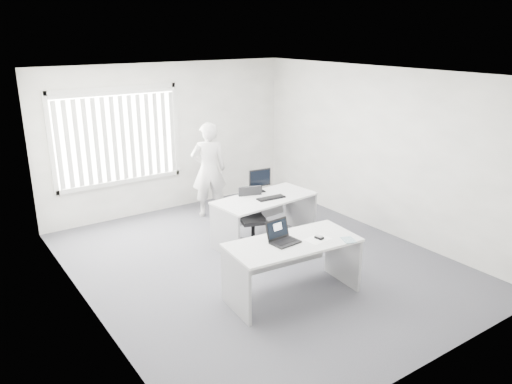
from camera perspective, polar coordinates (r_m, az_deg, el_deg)
ground at (r=7.65m, az=0.30°, el=-8.00°), size 6.00×6.00×0.00m
wall_back at (r=9.68m, az=-9.98°, el=6.11°), size 5.00×0.02×2.80m
wall_front at (r=5.13m, az=20.03°, el=-5.59°), size 5.00×0.02×2.80m
wall_left at (r=6.13m, az=-19.20°, el=-1.64°), size 0.02×6.00×2.80m
wall_right at (r=8.78m, az=13.86°, el=4.62°), size 0.02×6.00×2.80m
ceiling at (r=6.89m, az=0.34°, el=13.40°), size 5.00×6.00×0.02m
window at (r=9.25m, az=-15.55°, el=6.12°), size 2.32×0.06×1.76m
blinds at (r=9.20m, az=-15.41°, el=5.88°), size 2.20×0.10×1.50m
desk_near at (r=6.52m, az=4.21°, el=-7.40°), size 1.77×0.95×0.78m
desk_far at (r=8.16m, az=1.01°, el=-2.05°), size 1.76×0.95×0.77m
office_chair at (r=8.23m, az=-0.42°, el=-3.86°), size 0.66×0.66×0.92m
person at (r=9.28m, az=-5.42°, el=2.56°), size 0.76×0.63×1.78m
laptop at (r=6.32m, az=3.39°, el=-4.70°), size 0.38×0.35×0.28m
paper_sheet at (r=6.53m, az=7.05°, el=-5.37°), size 0.34×0.26×0.00m
mouse at (r=6.54m, az=7.23°, el=-5.12°), size 0.09×0.12×0.05m
booklet at (r=6.56m, az=10.54°, el=-5.40°), size 0.21×0.24×0.01m
keyboard at (r=8.03m, az=1.73°, el=-0.68°), size 0.48×0.19×0.02m
monitor at (r=8.31m, az=0.44°, el=1.31°), size 0.40×0.17×0.39m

